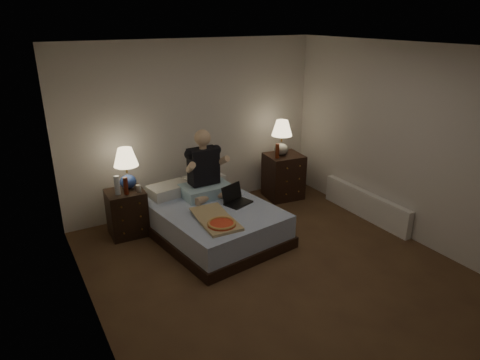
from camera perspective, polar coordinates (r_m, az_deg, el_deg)
floor at (r=5.10m, az=5.16°, el=-12.16°), size 4.00×4.50×0.00m
ceiling at (r=4.28m, az=6.30°, el=17.10°), size 4.00×4.50×0.00m
wall_back at (r=6.42m, az=-6.06°, el=7.12°), size 4.00×0.00×2.50m
wall_left at (r=3.82m, az=-19.73°, el=-4.02°), size 0.00×4.50×2.50m
wall_right at (r=5.88m, az=21.85°, el=4.40°), size 0.00×4.50×2.50m
bed at (r=5.74m, az=-3.67°, el=-5.50°), size 1.57×1.95×0.45m
nightstand_left at (r=5.95m, az=-14.84°, el=-4.25°), size 0.50×0.45×0.63m
nightstand_right at (r=6.95m, az=5.80°, el=0.53°), size 0.61×0.56×0.72m
lamp_left at (r=5.81m, az=-14.88°, el=1.49°), size 0.39×0.39×0.56m
lamp_right at (r=6.73m, az=5.57°, el=5.61°), size 0.39×0.39×0.56m
water_bottle at (r=5.71m, az=-16.07°, el=-0.67°), size 0.07×0.07×0.25m
soda_can at (r=5.73m, az=-13.39°, el=-1.12°), size 0.07×0.07×0.10m
beer_bottle_left at (r=5.69m, az=-14.98°, el=-0.75°), size 0.06×0.06×0.23m
beer_bottle_right at (r=6.63m, az=5.00°, el=3.89°), size 0.06×0.06×0.23m
person at (r=5.81m, az=-4.70°, el=2.15°), size 0.67×0.53×0.93m
laptop at (r=5.65m, az=-0.22°, el=-2.08°), size 0.41×0.38×0.24m
pizza_box at (r=5.08m, az=-2.46°, el=-5.92°), size 0.44×0.78×0.08m
radiator at (r=6.53m, az=16.37°, el=-3.18°), size 0.10×1.60×0.40m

